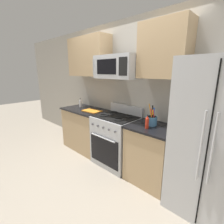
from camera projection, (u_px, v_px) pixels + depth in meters
The scene contains 13 objects.
ground_plane at pixel (89, 178), 2.69m from camera, with size 16.00×16.00×0.00m, color gray.
wall_back at pixel (130, 93), 3.09m from camera, with size 8.00×0.10×2.60m, color #9E998E.
counter_left at pixel (86, 129), 3.64m from camera, with size 1.05×0.62×0.91m.
range_oven at pixel (116, 140), 3.03m from camera, with size 0.76×0.67×1.09m.
counter_right at pixel (151, 154), 2.53m from camera, with size 0.71×0.62×0.91m.
refrigerator at pixel (215, 141), 1.86m from camera, with size 0.86×0.73×1.87m.
microwave at pixel (118, 67), 2.72m from camera, with size 0.79×0.44×0.38m.
upper_cabinets_left at pixel (89, 57), 3.38m from camera, with size 1.04×0.34×0.77m.
upper_cabinets_right at pixel (164, 50), 2.26m from camera, with size 0.70×0.34×0.77m.
utensil_crock at pixel (151, 120), 2.47m from camera, with size 0.17×0.17×0.33m.
cutting_board at pixel (92, 111), 3.33m from camera, with size 0.38×0.24×0.02m, color orange.
bottle_hot_sauce at pixel (147, 122), 2.32m from camera, with size 0.05×0.05×0.20m.
bottle_vinegar at pixel (80, 103), 3.71m from camera, with size 0.06×0.06×0.20m.
Camera 1 is at (1.88, -1.43, 1.72)m, focal length 26.06 mm.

